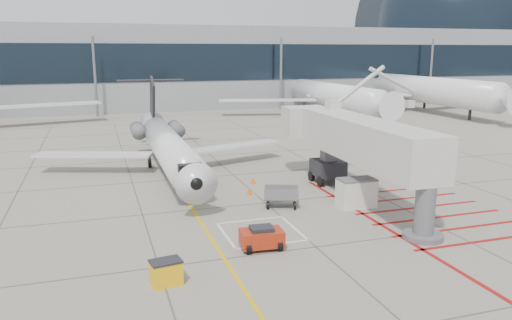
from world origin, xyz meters
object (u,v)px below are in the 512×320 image
object	(u,v)px
jet_bridge	(368,149)
pushback_tug	(262,237)
spill_bin	(166,272)
regional_jet	(172,134)

from	to	relation	value
jet_bridge	pushback_tug	size ratio (longest dim) A/B	8.62
jet_bridge	pushback_tug	world-z (taller)	jet_bridge
spill_bin	jet_bridge	bearing A→B (deg)	18.93
pushback_tug	spill_bin	distance (m)	5.75
regional_jet	spill_bin	xyz separation A→B (m)	(-3.04, -17.86, -3.05)
regional_jet	pushback_tug	xyz separation A→B (m)	(2.14, -15.36, -2.99)
regional_jet	jet_bridge	world-z (taller)	jet_bridge
pushback_tug	spill_bin	xyz separation A→B (m)	(-5.18, -2.51, -0.07)
pushback_tug	jet_bridge	bearing A→B (deg)	33.98
jet_bridge	pushback_tug	bearing A→B (deg)	-149.38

